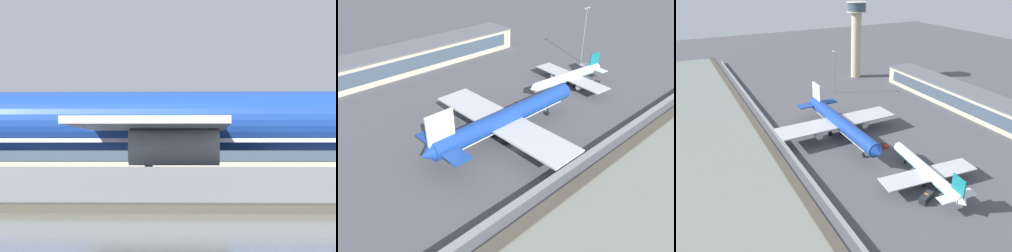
{
  "view_description": "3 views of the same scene",
  "coord_description": "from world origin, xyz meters",
  "views": [
    {
      "loc": [
        4.97,
        -79.84,
        3.64
      ],
      "look_at": [
        1.26,
        7.19,
        5.95
      ],
      "focal_mm": 105.0,
      "sensor_mm": 36.0,
      "label": 1
    },
    {
      "loc": [
        -51.72,
        -52.45,
        52.67
      ],
      "look_at": [
        2.48,
        6.67,
        3.34
      ],
      "focal_mm": 35.0,
      "sensor_mm": 36.0,
      "label": 2
    },
    {
      "loc": [
        106.33,
        -46.5,
        59.86
      ],
      "look_at": [
        2.77,
        8.26,
        4.42
      ],
      "focal_mm": 35.0,
      "sensor_mm": 36.0,
      "label": 3
    }
  ],
  "objects": [
    {
      "name": "ground_plane",
      "position": [
        0.0,
        0.0,
        0.0
      ],
      "size": [
        500.0,
        500.0,
        0.0
      ],
      "primitive_type": "plane",
      "color": "#4C4C51"
    },
    {
      "name": "baggage_tug",
      "position": [
        18.02,
        17.21,
        0.81
      ],
      "size": [
        3.22,
        1.64,
        1.8
      ],
      "color": "red",
      "rests_on": "ground"
    },
    {
      "name": "ops_van",
      "position": [
        50.28,
        9.74,
        1.28
      ],
      "size": [
        3.87,
        5.61,
        2.48
      ],
      "color": "#1E2328",
      "rests_on": "ground"
    },
    {
      "name": "passenger_jet_white_teal",
      "position": [
        42.94,
        15.88,
        4.03
      ],
      "size": [
        37.01,
        32.04,
        10.56
      ],
      "color": "white",
      "rests_on": "ground"
    },
    {
      "name": "cargo_jet_blue",
      "position": [
        2.27,
        6.41,
        6.14
      ],
      "size": [
        56.42,
        48.24,
        16.08
      ],
      "color": "#193D93",
      "rests_on": "ground"
    },
    {
      "name": "perimeter_fence",
      "position": [
        0.0,
        -16.0,
        1.34
      ],
      "size": [
        280.0,
        0.1,
        2.68
      ],
      "color": "slate",
      "rests_on": "ground"
    },
    {
      "name": "shoreline_seawall",
      "position": [
        0.0,
        -20.5,
        0.25
      ],
      "size": [
        320.0,
        3.0,
        0.5
      ],
      "color": "#474238",
      "rests_on": "ground"
    },
    {
      "name": "apron_light_mast_apron_west",
      "position": [
        -45.21,
        27.75,
        12.83
      ],
      "size": [
        3.2,
        0.4,
        23.06
      ],
      "color": "gray",
      "rests_on": "ground"
    },
    {
      "name": "control_tower",
      "position": [
        -66.64,
        53.26,
        26.58
      ],
      "size": [
        11.88,
        11.88,
        46.65
      ],
      "color": "#C6B793",
      "rests_on": "ground"
    },
    {
      "name": "terminal_building",
      "position": [
        5.79,
        72.99,
        4.79
      ],
      "size": [
        107.52,
        15.78,
        9.55
      ],
      "color": "#BCB299",
      "rests_on": "ground"
    }
  ]
}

